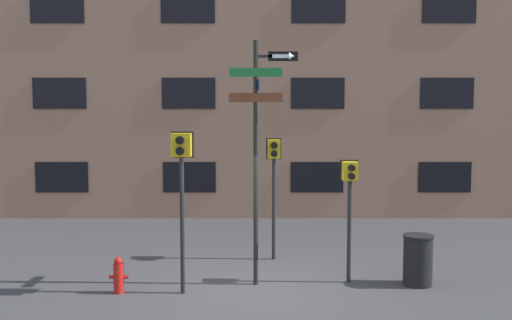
# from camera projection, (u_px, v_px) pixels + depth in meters

# --- Properties ---
(ground_plane) EXTENTS (60.00, 60.00, 0.00)m
(ground_plane) POSITION_uv_depth(u_px,v_px,m) (252.00, 288.00, 10.79)
(ground_plane) COLOR #38383A
(building_facade) EXTENTS (24.00, 0.63, 13.07)m
(building_facade) POSITION_uv_depth(u_px,v_px,m) (253.00, 9.00, 17.72)
(building_facade) COLOR #936B56
(building_facade) RESTS_ON ground_plane
(street_sign_pole) EXTENTS (1.30, 0.73, 4.66)m
(street_sign_pole) POSITION_uv_depth(u_px,v_px,m) (259.00, 139.00, 10.80)
(street_sign_pole) COLOR black
(street_sign_pole) RESTS_ON ground_plane
(pedestrian_signal_left) EXTENTS (0.41, 0.40, 2.97)m
(pedestrian_signal_left) POSITION_uv_depth(u_px,v_px,m) (182.00, 166.00, 10.29)
(pedestrian_signal_left) COLOR black
(pedestrian_signal_left) RESTS_ON ground_plane
(pedestrian_signal_right) EXTENTS (0.34, 0.40, 2.40)m
(pedestrian_signal_right) POSITION_uv_depth(u_px,v_px,m) (350.00, 188.00, 11.01)
(pedestrian_signal_right) COLOR black
(pedestrian_signal_right) RESTS_ON ground_plane
(pedestrian_signal_across) EXTENTS (0.34, 0.40, 2.74)m
(pedestrian_signal_across) POSITION_uv_depth(u_px,v_px,m) (274.00, 166.00, 12.75)
(pedestrian_signal_across) COLOR black
(pedestrian_signal_across) RESTS_ON ground_plane
(fire_hydrant) EXTENTS (0.35, 0.19, 0.68)m
(fire_hydrant) POSITION_uv_depth(u_px,v_px,m) (119.00, 275.00, 10.47)
(fire_hydrant) COLOR red
(fire_hydrant) RESTS_ON ground_plane
(trash_bin) EXTENTS (0.59, 0.59, 0.98)m
(trash_bin) POSITION_uv_depth(u_px,v_px,m) (418.00, 260.00, 10.95)
(trash_bin) COLOR black
(trash_bin) RESTS_ON ground_plane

